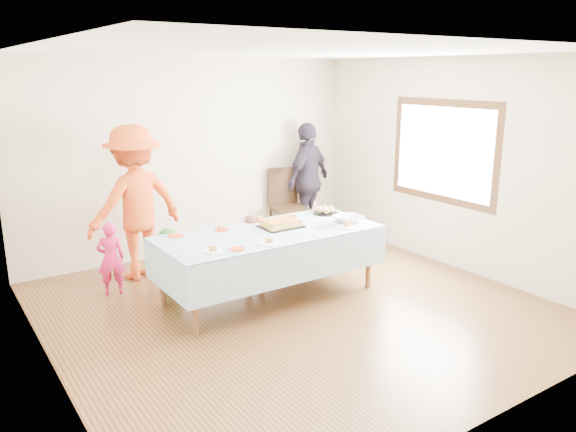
{
  "coord_description": "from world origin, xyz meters",
  "views": [
    {
      "loc": [
        -3.27,
        -4.7,
        2.51
      ],
      "look_at": [
        0.1,
        0.3,
        0.96
      ],
      "focal_mm": 35.0,
      "sensor_mm": 36.0,
      "label": 1
    }
  ],
  "objects_px": {
    "birthday_cake": "(281,224)",
    "party_table": "(269,236)",
    "adult_left": "(135,203)",
    "dining_chair": "(286,200)"
  },
  "relations": [
    {
      "from": "birthday_cake",
      "to": "dining_chair",
      "type": "xyz_separation_m",
      "value": [
        1.24,
        1.76,
        -0.21
      ]
    },
    {
      "from": "party_table",
      "to": "dining_chair",
      "type": "relative_size",
      "value": 2.29
    },
    {
      "from": "party_table",
      "to": "dining_chair",
      "type": "height_order",
      "value": "dining_chair"
    },
    {
      "from": "party_table",
      "to": "adult_left",
      "type": "height_order",
      "value": "adult_left"
    },
    {
      "from": "birthday_cake",
      "to": "party_table",
      "type": "bearing_deg",
      "value": -158.55
    },
    {
      "from": "party_table",
      "to": "adult_left",
      "type": "bearing_deg",
      "value": 124.12
    },
    {
      "from": "adult_left",
      "to": "dining_chair",
      "type": "bearing_deg",
      "value": 178.72
    },
    {
      "from": "birthday_cake",
      "to": "dining_chair",
      "type": "height_order",
      "value": "dining_chair"
    },
    {
      "from": "party_table",
      "to": "adult_left",
      "type": "relative_size",
      "value": 1.31
    },
    {
      "from": "dining_chair",
      "to": "adult_left",
      "type": "bearing_deg",
      "value": -159.08
    }
  ]
}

